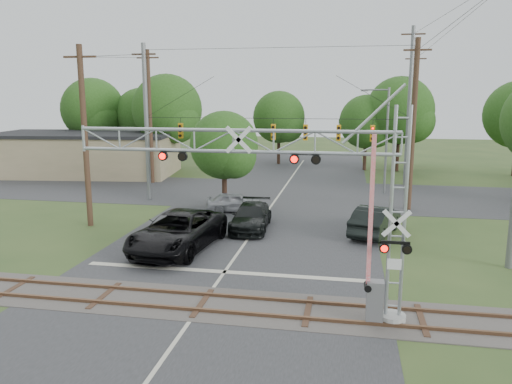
% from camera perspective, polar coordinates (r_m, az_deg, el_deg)
% --- Properties ---
extents(ground, '(160.00, 160.00, 0.00)m').
position_cam_1_polar(ground, '(17.78, -8.06, -15.12)').
color(ground, '#334921').
rests_on(ground, ground).
extents(road_main, '(14.00, 90.00, 0.02)m').
position_cam_1_polar(road_main, '(26.79, -1.27, -5.89)').
color(road_main, '#2C2C2F').
rests_on(road_main, ground).
extents(road_cross, '(90.00, 12.00, 0.02)m').
position_cam_1_polar(road_cross, '(40.20, 2.79, -0.17)').
color(road_cross, '#2C2C2F').
rests_on(road_cross, ground).
extents(railroad_track, '(90.00, 3.20, 0.17)m').
position_cam_1_polar(railroad_track, '(19.49, -6.16, -12.53)').
color(railroad_track, '#453F3C').
rests_on(railroad_track, ground).
extents(crossing_gantry, '(11.79, 0.96, 7.49)m').
position_cam_1_polar(crossing_gantry, '(17.11, 4.54, 0.45)').
color(crossing_gantry, '#989892').
rests_on(crossing_gantry, ground).
extents(traffic_signal_span, '(19.34, 0.36, 11.50)m').
position_cam_1_polar(traffic_signal_span, '(35.43, 3.42, 7.51)').
color(traffic_signal_span, slate).
rests_on(traffic_signal_span, ground).
extents(pickup_black, '(3.93, 7.26, 1.93)m').
position_cam_1_polar(pickup_black, '(25.84, -8.92, -4.45)').
color(pickup_black, black).
rests_on(pickup_black, ground).
extents(car_dark, '(2.34, 5.24, 1.49)m').
position_cam_1_polar(car_dark, '(29.44, -0.57, -2.85)').
color(car_dark, black).
rests_on(car_dark, ground).
extents(sedan_silver, '(4.22, 2.46, 1.35)m').
position_cam_1_polar(sedan_silver, '(33.88, -2.37, -1.13)').
color(sedan_silver, '#999BA0').
rests_on(sedan_silver, ground).
extents(suv_dark, '(3.24, 5.36, 1.67)m').
position_cam_1_polar(suv_dark, '(29.10, 13.49, -3.14)').
color(suv_dark, black).
rests_on(suv_dark, ground).
extents(commercial_building, '(18.72, 11.12, 4.15)m').
position_cam_1_polar(commercial_building, '(52.74, -18.91, 4.20)').
color(commercial_building, '#897D5B').
rests_on(commercial_building, ground).
extents(streetlight, '(2.24, 0.23, 8.39)m').
position_cam_1_polar(streetlight, '(40.88, 14.49, 6.31)').
color(streetlight, slate).
rests_on(streetlight, ground).
extents(utility_poles, '(26.76, 28.91, 14.08)m').
position_cam_1_polar(utility_poles, '(38.05, 7.72, 8.76)').
color(utility_poles, '#3E281C').
rests_on(utility_poles, ground).
extents(treeline, '(50.62, 27.98, 9.91)m').
position_cam_1_polar(treeline, '(50.04, 4.26, 8.78)').
color(treeline, '#332017').
rests_on(treeline, ground).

